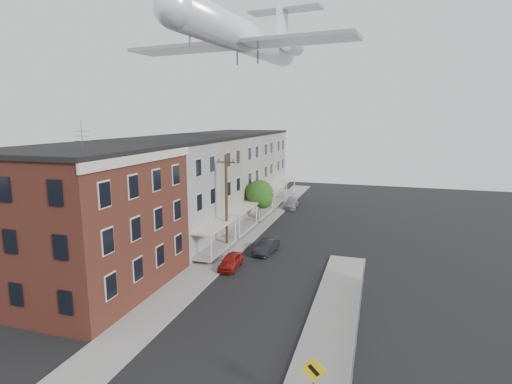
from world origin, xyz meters
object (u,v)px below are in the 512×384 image
warning_sign (314,378)px  street_tree (260,195)px  car_mid (266,247)px  car_far (291,204)px  airplane (246,38)px  utility_pole (226,201)px  car_near (231,261)px

warning_sign → street_tree: bearing=110.6°
warning_sign → car_mid: 20.66m
car_far → airplane: size_ratio=0.16×
utility_pole → warning_sign: bearing=-59.5°
car_far → street_tree: bearing=-104.0°
utility_pole → car_far: bearing=84.0°
car_far → airplane: bearing=-101.1°
utility_pole → car_mid: (3.80, 0.22, -4.06)m
street_tree → warning_sign: bearing=-69.4°
street_tree → car_near: bearing=-83.3°
warning_sign → street_tree: street_tree is taller
street_tree → utility_pole: bearing=-91.9°
car_mid → car_far: bearing=102.1°
car_near → warning_sign: bearing=-61.0°
warning_sign → utility_pole: size_ratio=0.31×
car_near → street_tree: bearing=93.8°
utility_pole → car_near: 6.24m
warning_sign → car_near: warning_sign is taller
car_far → car_mid: bearing=-88.3°
street_tree → car_near: 14.58m
warning_sign → utility_pole: (-11.20, 19.03, 2.79)m
warning_sign → car_far: warning_sign is taller
warning_sign → car_mid: size_ratio=0.76×
car_near → car_mid: 4.85m
street_tree → airplane: 17.15m
warning_sign → street_tree: 30.96m
warning_sign → car_far: 39.27m
warning_sign → car_mid: warning_sign is taller
street_tree → car_far: (1.67, 9.20, -2.85)m
car_far → airplane: 23.89m
car_mid → airplane: airplane is taller
airplane → car_mid: bearing=-54.3°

